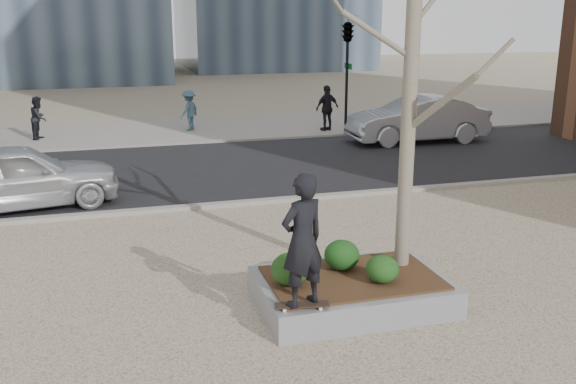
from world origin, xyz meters
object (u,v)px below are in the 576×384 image
object	(u,v)px
police_car	(17,176)
skateboarder	(302,240)
planter	(352,292)
skateboard	(302,306)

from	to	relation	value
police_car	skateboarder	bearing A→B (deg)	-160.05
planter	skateboard	distance (m)	1.39
planter	skateboarder	xyz separation A→B (m)	(-1.10, -0.81, 1.27)
planter	skateboard	size ratio (longest dim) A/B	3.85
skateboard	skateboarder	bearing A→B (deg)	113.93
skateboarder	police_car	distance (m)	9.25
planter	police_car	world-z (taller)	police_car
skateboard	skateboarder	world-z (taller)	skateboarder
skateboard	skateboarder	distance (m)	1.01
planter	skateboard	xyz separation A→B (m)	(-1.10, -0.81, 0.26)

